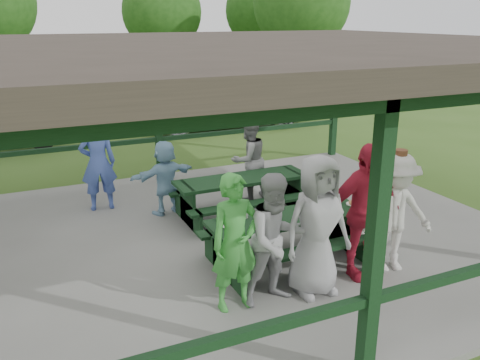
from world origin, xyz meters
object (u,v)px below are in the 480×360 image
contestant_grey_left (276,240)px  contestant_green (235,243)px  contestant_white_fedora (395,213)px  spectator_grey (249,159)px  pickup_truck (226,103)px  picnic_table_far (242,192)px  picnic_table_near (288,233)px  contestant_red (364,212)px  contestant_grey_mid (317,226)px  spectator_blue (98,163)px  spectator_lblue (165,177)px

contestant_grey_left → contestant_green: bearing=167.2°
contestant_grey_left → contestant_white_fedora: 1.98m
spectator_grey → pickup_truck: spectator_grey is taller
picnic_table_far → contestant_grey_left: bearing=-106.7°
picnic_table_near → contestant_red: 1.21m
pickup_truck → contestant_grey_left: bearing=163.4°
contestant_grey_mid → contestant_red: bearing=9.1°
contestant_green → contestant_white_fedora: bearing=-2.0°
spectator_blue → spectator_grey: 2.94m
picnic_table_far → spectator_blue: spectator_blue is taller
contestant_green → pickup_truck: (4.52, 10.94, -0.19)m
contestant_green → spectator_blue: spectator_blue is taller
picnic_table_near → contestant_red: (0.75, -0.80, 0.51)m
picnic_table_far → spectator_grey: bearing=56.8°
spectator_grey → spectator_lblue: bearing=-13.4°
spectator_blue → picnic_table_near: bearing=125.7°
pickup_truck → picnic_table_far: bearing=162.2°
spectator_blue → spectator_grey: (2.85, -0.72, -0.08)m
picnic_table_far → contestant_green: contestant_green is taller
picnic_table_near → pickup_truck: bearing=72.0°
picnic_table_far → pickup_truck: size_ratio=0.43×
spectator_lblue → pickup_truck: 8.58m
contestant_red → contestant_grey_mid: bearing=-168.6°
contestant_grey_left → pickup_truck: 11.73m
picnic_table_near → spectator_grey: bearing=76.6°
contestant_grey_mid → spectator_grey: size_ratio=1.14×
picnic_table_far → contestant_grey_mid: contestant_grey_mid is taller
contestant_grey_left → picnic_table_near: bearing=48.5°
contestant_green → contestant_red: 1.99m
contestant_green → contestant_grey_mid: 1.14m
pickup_truck → contestant_white_fedora: bearing=172.9°
contestant_green → spectator_blue: (-0.95, 4.30, 0.03)m
contestant_red → contestant_white_fedora: size_ratio=1.07×
picnic_table_far → pickup_truck: pickup_truck is taller
contestant_grey_left → spectator_lblue: (-0.38, 3.64, -0.17)m
contestant_green → spectator_blue: size_ratio=0.97×
spectator_blue → pickup_truck: 8.61m
contestant_white_fedora → spectator_grey: contestant_white_fedora is taller
contestant_grey_mid → spectator_grey: bearing=79.3°
picnic_table_far → contestant_white_fedora: contestant_white_fedora is taller
picnic_table_far → pickup_truck: 8.70m
picnic_table_far → spectator_blue: 2.81m
contestant_green → contestant_red: contestant_red is taller
contestant_grey_left → spectator_lblue: 3.67m
contestant_grey_mid → spectator_blue: bearing=116.4°
contestant_grey_left → pickup_truck: bearing=66.6°
contestant_red → pickup_truck: 11.21m
picnic_table_far → contestant_grey_mid: 2.98m
contestant_red → picnic_table_far: bearing=105.2°
contestant_red → contestant_white_fedora: (0.52, -0.04, -0.09)m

